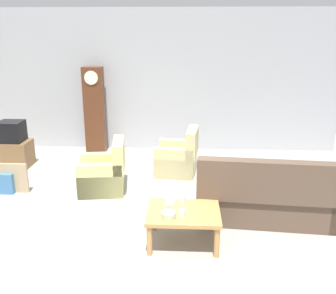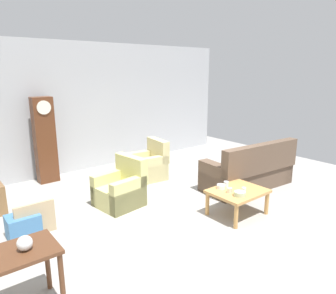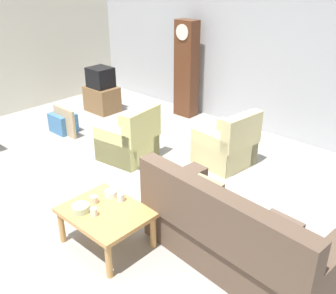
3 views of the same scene
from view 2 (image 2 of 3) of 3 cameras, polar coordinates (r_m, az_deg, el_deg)
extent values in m
plane|color=#999691|center=(5.79, 2.65, -11.94)|extent=(10.40, 10.40, 0.00)
cube|color=#ADAFB5|center=(8.31, -13.93, 7.15)|extent=(8.40, 0.16, 3.20)
cube|color=brown|center=(7.14, 14.19, -5.33)|extent=(2.16, 1.01, 0.44)
cube|color=brown|center=(6.77, 16.70, -1.96)|extent=(2.11, 0.37, 0.60)
cube|color=brown|center=(7.80, 18.85, -3.10)|extent=(0.31, 0.86, 0.68)
cube|color=brown|center=(6.47, 8.68, -5.97)|extent=(0.31, 0.86, 0.68)
cube|color=brown|center=(7.41, 16.58, -1.55)|extent=(0.37, 0.14, 0.36)
cube|color=#9E8966|center=(6.72, 11.32, -2.82)|extent=(0.36, 0.13, 0.36)
cube|color=#CCC67A|center=(6.06, -8.96, -8.80)|extent=(0.86, 0.86, 0.40)
cube|color=#CCC67A|center=(6.09, -6.74, -4.00)|extent=(0.28, 0.78, 0.52)
cube|color=#CCC67A|center=(6.25, -10.69, -7.17)|extent=(0.77, 0.26, 0.60)
cube|color=#CCC67A|center=(5.81, -7.17, -8.72)|extent=(0.77, 0.26, 0.60)
cube|color=#CEC286|center=(7.44, -3.94, -4.31)|extent=(0.84, 0.84, 0.40)
cube|color=#CEC286|center=(7.46, -1.84, -0.55)|extent=(0.26, 0.77, 0.52)
cube|color=#CEC286|center=(7.66, -5.03, -3.00)|extent=(0.77, 0.24, 0.60)
cube|color=#CEC286|center=(7.16, -2.80, -4.20)|extent=(0.77, 0.24, 0.60)
cube|color=tan|center=(5.70, 12.64, -7.92)|extent=(0.96, 0.76, 0.05)
cylinder|color=tan|center=(5.30, 12.33, -12.35)|extent=(0.07, 0.07, 0.41)
cylinder|color=tan|center=(5.93, 17.60, -9.76)|extent=(0.07, 0.07, 0.41)
cylinder|color=tan|center=(5.69, 7.20, -10.25)|extent=(0.07, 0.07, 0.41)
cylinder|color=tan|center=(6.28, 12.68, -8.09)|extent=(0.07, 0.07, 0.41)
cylinder|color=#56331E|center=(3.74, -18.78, -22.44)|extent=(0.06, 0.06, 0.70)
cylinder|color=#56331E|center=(4.12, -21.18, -18.98)|extent=(0.06, 0.06, 0.70)
cube|color=#562D19|center=(7.57, -21.57, 1.14)|extent=(0.44, 0.28, 1.95)
cylinder|color=silver|center=(7.30, -21.74, 6.72)|extent=(0.30, 0.02, 0.30)
cube|color=tan|center=(5.38, -23.06, -12.09)|extent=(0.60, 0.05, 0.53)
cube|color=teal|center=(5.44, -24.92, -12.97)|extent=(0.47, 0.37, 0.36)
sphere|color=silver|center=(3.61, -24.72, -15.67)|extent=(0.16, 0.16, 0.16)
cylinder|color=white|center=(5.58, 13.69, -7.67)|extent=(0.08, 0.08, 0.09)
cylinder|color=silver|center=(5.81, 10.57, -6.64)|extent=(0.09, 0.09, 0.09)
cylinder|color=beige|center=(5.53, 11.19, -7.77)|extent=(0.09, 0.09, 0.09)
cylinder|color=white|center=(5.69, 9.66, -7.15)|extent=(0.15, 0.15, 0.07)
cylinder|color=#B2C69E|center=(5.43, 12.98, -8.34)|extent=(0.20, 0.20, 0.08)
camera|label=1|loc=(4.41, 69.63, 8.23)|focal=40.78mm
camera|label=3|loc=(7.24, 44.40, 13.74)|focal=41.79mm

